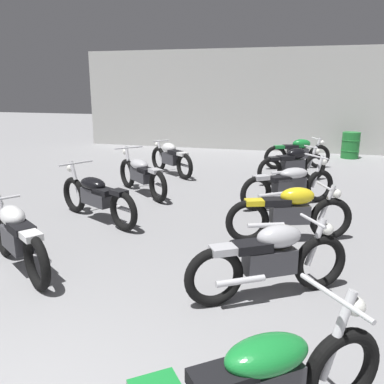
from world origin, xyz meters
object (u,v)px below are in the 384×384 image
at_px(motorcycle_right_row_4, 293,164).
at_px(oil_drum, 350,145).
at_px(motorcycle_left_row_2, 96,196).
at_px(motorcycle_left_row_4, 171,158).
at_px(motorcycle_left_row_3, 141,174).
at_px(motorcycle_right_row_1, 271,259).
at_px(motorcycle_left_row_1, 17,237).
at_px(motorcycle_right_row_5, 298,153).
at_px(motorcycle_right_row_2, 291,212).
at_px(motorcycle_right_row_3, 290,184).

relative_size(motorcycle_right_row_4, oil_drum, 1.91).
xyz_separation_m(motorcycle_left_row_2, motorcycle_left_row_4, (0.03, 3.98, 0.01)).
relative_size(motorcycle_left_row_3, motorcycle_right_row_1, 0.99).
bearing_deg(motorcycle_left_row_3, motorcycle_left_row_1, -90.64).
relative_size(motorcycle_left_row_1, motorcycle_left_row_2, 0.86).
bearing_deg(motorcycle_left_row_3, motorcycle_right_row_1, -50.71).
bearing_deg(motorcycle_right_row_5, motorcycle_left_row_3, -129.52).
height_order(motorcycle_left_row_2, motorcycle_right_row_2, motorcycle_left_row_2).
bearing_deg(oil_drum, motorcycle_right_row_2, -100.86).
xyz_separation_m(motorcycle_left_row_2, motorcycle_right_row_5, (3.26, 5.78, 0.01)).
relative_size(motorcycle_right_row_2, oil_drum, 2.21).
distance_m(motorcycle_left_row_2, motorcycle_right_row_5, 6.63).
height_order(motorcycle_left_row_3, motorcycle_right_row_2, motorcycle_left_row_3).
height_order(motorcycle_left_row_4, motorcycle_right_row_1, same).
height_order(motorcycle_left_row_3, motorcycle_right_row_5, motorcycle_left_row_3).
bearing_deg(motorcycle_right_row_1, motorcycle_right_row_2, 85.69).
bearing_deg(motorcycle_right_row_5, oil_drum, 54.45).
xyz_separation_m(motorcycle_left_row_4, motorcycle_right_row_4, (3.16, -0.06, 0.00)).
bearing_deg(motorcycle_left_row_3, motorcycle_right_row_2, -31.52).
height_order(motorcycle_left_row_2, motorcycle_right_row_1, motorcycle_left_row_2).
bearing_deg(motorcycle_right_row_3, motorcycle_right_row_1, -90.58).
bearing_deg(oil_drum, motorcycle_left_row_4, -140.08).
xyz_separation_m(motorcycle_right_row_4, motorcycle_right_row_5, (0.07, 1.85, 0.00)).
bearing_deg(motorcycle_right_row_2, motorcycle_right_row_5, 90.49).
xyz_separation_m(motorcycle_right_row_2, motorcycle_right_row_4, (-0.12, 4.02, 0.00)).
bearing_deg(oil_drum, motorcycle_left_row_1, -115.65).
distance_m(motorcycle_left_row_1, motorcycle_right_row_4, 6.80).
bearing_deg(motorcycle_left_row_2, motorcycle_right_row_4, 50.87).
xyz_separation_m(motorcycle_right_row_3, oil_drum, (1.66, 6.19, -0.03)).
distance_m(motorcycle_right_row_4, oil_drum, 4.43).
relative_size(motorcycle_left_row_1, motorcycle_right_row_4, 1.04).
bearing_deg(motorcycle_right_row_2, motorcycle_left_row_2, 178.31).
bearing_deg(oil_drum, motorcycle_right_row_4, -112.19).
relative_size(motorcycle_left_row_1, motorcycle_right_row_3, 0.96).
height_order(motorcycle_left_row_1, motorcycle_right_row_5, same).
distance_m(motorcycle_left_row_2, motorcycle_left_row_3, 1.90).
bearing_deg(motorcycle_right_row_4, motorcycle_right_row_1, -90.21).
xyz_separation_m(motorcycle_left_row_4, oil_drum, (4.83, 4.04, -0.03)).
xyz_separation_m(motorcycle_right_row_2, motorcycle_right_row_3, (-0.10, 1.93, -0.01)).
xyz_separation_m(motorcycle_left_row_2, motorcycle_right_row_3, (3.21, 1.83, 0.00)).
xyz_separation_m(motorcycle_left_row_1, motorcycle_left_row_3, (0.04, 3.98, -0.01)).
bearing_deg(motorcycle_right_row_5, motorcycle_left_row_1, -112.44).
distance_m(motorcycle_right_row_1, motorcycle_right_row_4, 5.84).
relative_size(motorcycle_left_row_1, motorcycle_right_row_5, 0.92).
bearing_deg(motorcycle_left_row_1, motorcycle_right_row_5, 67.56).
bearing_deg(motorcycle_left_row_2, oil_drum, 58.77).
bearing_deg(motorcycle_left_row_1, motorcycle_left_row_4, 89.79).
xyz_separation_m(motorcycle_left_row_4, motorcycle_right_row_2, (3.28, -4.08, 0.00)).
bearing_deg(motorcycle_right_row_4, motorcycle_right_row_3, -89.55).
height_order(motorcycle_left_row_1, motorcycle_left_row_3, motorcycle_left_row_3).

